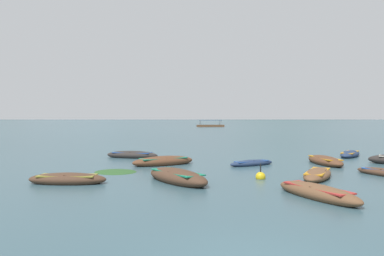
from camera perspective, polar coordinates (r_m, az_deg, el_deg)
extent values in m
plane|color=#385660|center=(1506.57, -2.96, 1.45)|extent=(6000.00, 6000.00, 0.00)
cone|color=slate|center=(1854.00, -13.54, 5.94)|extent=(1039.96, 1039.96, 291.60)
cone|color=#4C5B56|center=(1472.13, 14.37, 5.56)|extent=(661.88, 661.88, 213.50)
ellipsoid|color=#4C3323|center=(16.91, -19.60, -7.88)|extent=(3.62, 1.48, 0.60)
cube|color=olive|center=(16.88, -19.61, -7.28)|extent=(2.61, 1.06, 0.05)
cube|color=#4C3323|center=(16.88, -19.61, -7.11)|extent=(0.15, 0.80, 0.04)
ellipsoid|color=#2D2826|center=(26.53, -9.72, -4.38)|extent=(4.19, 2.32, 0.64)
cube|color=#28519E|center=(26.52, -9.72, -3.96)|extent=(3.02, 1.67, 0.05)
cube|color=#2D2826|center=(26.51, -9.72, -3.85)|extent=(0.31, 0.80, 0.04)
ellipsoid|color=navy|center=(29.70, 24.32, -3.91)|extent=(3.34, 3.83, 0.55)
cube|color=orange|center=(29.68, 24.33, -3.59)|extent=(2.40, 2.76, 0.05)
cube|color=navy|center=(29.68, 24.33, -3.50)|extent=(0.68, 0.55, 0.04)
ellipsoid|color=#4C3323|center=(16.31, -2.46, -7.96)|extent=(3.50, 4.32, 0.77)
cube|color=#197A56|center=(16.28, -2.46, -7.16)|extent=(2.52, 3.11, 0.05)
cube|color=#4C3323|center=(16.27, -2.46, -6.99)|extent=(0.86, 0.60, 0.04)
ellipsoid|color=#4C3323|center=(20.62, 28.77, -6.41)|extent=(2.06, 3.10, 0.46)
cube|color=#28519E|center=(20.60, 28.77, -6.03)|extent=(1.49, 2.23, 0.05)
cube|color=#4C3323|center=(20.60, 28.77, -5.89)|extent=(0.57, 0.32, 0.04)
ellipsoid|color=brown|center=(24.12, 20.82, -5.04)|extent=(1.46, 4.07, 0.67)
cube|color=orange|center=(24.10, 20.82, -4.56)|extent=(1.05, 2.93, 0.05)
cube|color=brown|center=(24.09, 20.82, -4.45)|extent=(0.91, 0.11, 0.04)
ellipsoid|color=brown|center=(18.42, 19.75, -7.15)|extent=(2.99, 3.85, 0.56)
cube|color=orange|center=(18.40, 19.75, -6.64)|extent=(2.15, 2.77, 0.05)
cube|color=brown|center=(18.39, 19.75, -6.48)|extent=(0.71, 0.48, 0.04)
ellipsoid|color=navy|center=(22.24, 9.68, -5.69)|extent=(3.26, 2.12, 0.44)
cube|color=#28519E|center=(22.23, 9.68, -5.35)|extent=(2.35, 1.53, 0.05)
cube|color=navy|center=(22.22, 9.68, -5.22)|extent=(0.31, 0.54, 0.04)
ellipsoid|color=brown|center=(22.29, -4.68, -5.45)|extent=(4.30, 3.01, 0.70)
cube|color=#197A56|center=(22.27, -4.68, -4.91)|extent=(3.10, 2.17, 0.05)
cube|color=brown|center=(22.26, -4.68, -4.78)|extent=(0.47, 0.88, 0.04)
ellipsoid|color=brown|center=(13.95, 19.69, -9.86)|extent=(2.51, 4.01, 0.62)
cube|color=#B22D28|center=(13.92, 19.70, -9.11)|extent=(1.81, 2.89, 0.05)
cube|color=brown|center=(13.91, 19.70, -8.91)|extent=(0.72, 0.36, 0.04)
cube|color=brown|center=(121.84, 3.01, 0.31)|extent=(9.52, 3.64, 0.90)
cylinder|color=#4C4742|center=(120.13, 1.44, 0.83)|extent=(0.10, 0.10, 1.80)
cylinder|color=#4C4742|center=(122.34, 1.28, 0.85)|extent=(0.10, 0.10, 1.80)
cylinder|color=#4C4742|center=(121.42, 4.75, 0.84)|extent=(0.10, 0.10, 1.80)
cylinder|color=#4C4742|center=(123.60, 4.53, 0.85)|extent=(0.10, 0.10, 1.80)
cube|color=#334C75|center=(121.82, 3.01, 1.26)|extent=(8.00, 3.06, 0.12)
sphere|color=yellow|center=(17.45, 11.09, -7.81)|extent=(0.48, 0.48, 0.48)
cylinder|color=black|center=(17.40, 11.10, -6.75)|extent=(0.06, 0.06, 0.65)
ellipsoid|color=#2D5628|center=(19.75, -12.33, -7.00)|extent=(2.97, 2.84, 0.14)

